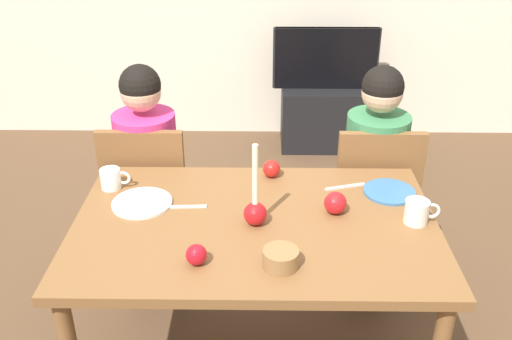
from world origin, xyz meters
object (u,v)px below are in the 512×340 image
Objects in this scene: chair_left at (149,195)px; apple_by_left_plate at (272,169)px; mug_right at (417,212)px; apple_by_right_mug at (335,203)px; tv at (326,58)px; candle_centerpiece at (255,208)px; bowl_walnuts at (281,258)px; person_right_child at (372,183)px; tv_stand at (322,117)px; plate_left at (142,203)px; plate_right at (389,192)px; apple_near_candle at (196,255)px; mug_left at (111,179)px; dining_table at (255,240)px; person_left_child at (150,181)px; chair_right at (372,196)px.

apple_by_left_plate is (0.61, -0.24, 0.28)m from chair_left.
mug_right reaches higher than apple_by_right_mug.
tv is 2.37m from candle_centerpiece.
apple_by_right_mug is (0.22, 0.34, 0.01)m from bowl_walnuts.
mug_right is at bearing -86.13° from person_right_child.
tv_stand is 2.43m from plate_left.
tv is 1.98m from apple_by_left_plate.
plate_right is 2.93× the size of apple_near_candle.
apple_by_right_mug is at bearing -94.61° from tv.
tv_stand is 2.39m from mug_left.
mug_right reaches higher than dining_table.
tv is 10.17× the size of apple_by_left_plate.
tv is 2.32m from mug_left.
mug_right is at bearing 1.83° from candle_centerpiece.
apple_by_right_mug is at bearing 57.22° from bowl_walnuts.
person_left_child reaches higher than plate_right.
chair_right is 2.70× the size of candle_centerpiece.
person_right_child is 0.67m from mug_right.
plate_left is at bearing -153.51° from person_right_child.
apple_by_left_plate is at bearing -102.43° from tv_stand.
dining_table is 4.19× the size of candle_centerpiece.
plate_left is at bearing 163.35° from candle_centerpiece.
person_left_child reaches higher than tv.
chair_right is 0.77× the size of person_right_child.
chair_right is 12.20× the size of apple_near_candle.
plate_left is (-0.46, 0.14, -0.06)m from candle_centerpiece.
mug_left is (-1.19, -0.35, 0.28)m from chair_right.
mug_right reaches higher than apple_near_candle.
plate_right is (0.56, 0.23, 0.09)m from dining_table.
dining_table is 0.68m from mug_left.
chair_right is 1.71m from tv.
person_left_child is at bearing 98.77° from plate_left.
chair_left is at bearing 158.35° from apple_by_left_plate.
chair_right is at bearing 94.07° from mug_right.
tv_stand is 7.14× the size of apple_by_right_mug.
dining_table is 2.19× the size of tv_stand.
tv is (1.03, 1.66, 0.14)m from person_left_child.
mug_left is (-1.10, -2.04, 0.08)m from tv.
dining_table is 1.19× the size of person_left_child.
chair_left is 7.04× the size of mug_left.
chair_right is 10.04× the size of apple_by_right_mug.
plate_left is at bearing -41.30° from mug_left.
plate_left is at bearing -81.23° from person_left_child.
mug_right is at bearing -11.77° from apple_by_right_mug.
person_left_child is (-0.54, 0.64, -0.10)m from dining_table.
bowl_walnuts is at bearing -55.43° from person_left_child.
person_left_child is 1.98m from tv_stand.
person_right_child is 15.89× the size of apple_near_candle.
person_left_child reaches higher than chair_right.
tv is 2.38m from plate_left.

